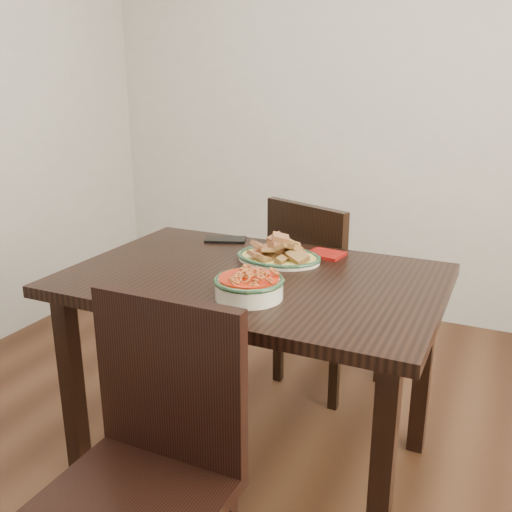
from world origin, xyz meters
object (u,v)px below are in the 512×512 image
at_px(smartphone, 225,239).
at_px(chair_far, 320,287).
at_px(fish_plate, 279,249).
at_px(noodle_bowl, 249,284).
at_px(dining_table, 254,300).
at_px(chair_near, 148,462).

bearing_deg(smartphone, chair_far, 21.20).
distance_m(fish_plate, noodle_bowl, 0.38).
xyz_separation_m(dining_table, chair_near, (0.05, -0.71, -0.16)).
relative_size(chair_far, smartphone, 5.38).
xyz_separation_m(noodle_bowl, smartphone, (-0.36, 0.53, -0.04)).
height_order(dining_table, fish_plate, fish_plate).
relative_size(fish_plate, noodle_bowl, 1.42).
bearing_deg(chair_far, fish_plate, 109.30).
xyz_separation_m(dining_table, smartphone, (-0.28, 0.33, 0.10)).
xyz_separation_m(fish_plate, noodle_bowl, (0.06, -0.38, -0.00)).
height_order(chair_far, fish_plate, chair_far).
relative_size(chair_far, noodle_bowl, 4.07).
relative_size(dining_table, fish_plate, 4.06).
relative_size(fish_plate, smartphone, 1.87).
distance_m(chair_far, fish_plate, 0.53).
relative_size(noodle_bowl, smartphone, 1.32).
distance_m(noodle_bowl, smartphone, 0.64).
distance_m(chair_near, fish_plate, 0.94).
height_order(fish_plate, smartphone, fish_plate).
bearing_deg(smartphone, chair_near, -93.04).
bearing_deg(chair_far, noodle_bowl, 114.60).
xyz_separation_m(chair_far, chair_near, (0.01, -1.33, 0.00)).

